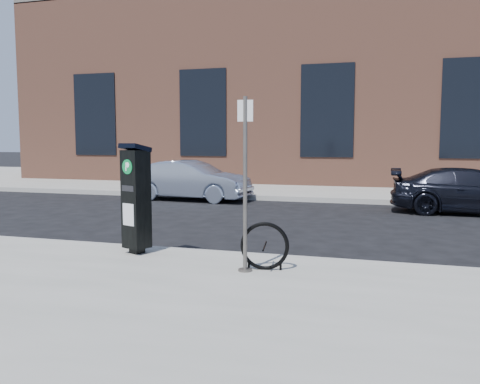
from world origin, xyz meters
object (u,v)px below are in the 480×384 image
at_px(bike_rack, 265,246).
at_px(parking_kiosk, 136,197).
at_px(car_silver, 191,180).
at_px(car_dark, 472,191).
at_px(sign_pole, 245,186).

bearing_deg(bike_rack, parking_kiosk, 159.29).
distance_m(parking_kiosk, car_silver, 8.24).
xyz_separation_m(car_silver, car_dark, (8.08, -0.66, -0.04)).
distance_m(bike_rack, car_silver, 9.45).
relative_size(sign_pole, car_dark, 0.57).
bearing_deg(parking_kiosk, sign_pole, 4.92).
relative_size(parking_kiosk, car_dark, 0.42).
distance_m(sign_pole, car_silver, 9.49).
bearing_deg(car_silver, bike_rack, -147.42).
bearing_deg(bike_rack, car_dark, 55.07).
distance_m(car_silver, car_dark, 8.11).
bearing_deg(car_silver, car_dark, -90.56).
relative_size(parking_kiosk, car_silver, 0.45).
bearing_deg(car_dark, parking_kiosk, 141.58).
distance_m(sign_pole, bike_rack, 0.87).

